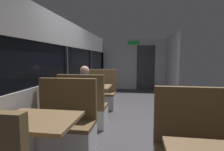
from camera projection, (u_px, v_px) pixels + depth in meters
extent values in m
cube|color=#423F44|center=(127.00, 121.00, 3.96)|extent=(3.30, 9.20, 0.02)
cube|color=#B2B2B7|center=(67.00, 98.00, 4.13)|extent=(0.08, 8.40, 0.95)
cube|color=#B2B2B7|center=(65.00, 33.00, 3.98)|extent=(0.08, 8.40, 0.60)
cube|color=black|center=(65.00, 62.00, 4.05)|extent=(0.03, 8.40, 0.75)
cube|color=#2D2D30|center=(66.00, 62.00, 4.04)|extent=(0.06, 0.08, 0.75)
cube|color=#2D2D30|center=(91.00, 61.00, 6.11)|extent=(0.06, 0.08, 0.75)
cube|color=#2D2D30|center=(103.00, 60.00, 8.18)|extent=(0.06, 0.08, 0.75)
cube|color=#B2B2B7|center=(133.00, 64.00, 7.98)|extent=(2.90, 0.08, 2.30)
cube|color=#333338|center=(146.00, 68.00, 7.86)|extent=(0.80, 0.04, 2.00)
cube|color=green|center=(134.00, 43.00, 7.83)|extent=(0.50, 0.03, 0.16)
cube|color=#B2B2B7|center=(171.00, 66.00, 6.58)|extent=(0.08, 2.40, 2.30)
cylinder|color=#9E9EA3|center=(38.00, 151.00, 2.00)|extent=(0.10, 0.10, 0.70)
cube|color=olive|center=(37.00, 120.00, 1.97)|extent=(0.90, 0.70, 0.04)
cube|color=silver|center=(63.00, 138.00, 2.67)|extent=(0.95, 0.50, 0.39)
cube|color=brown|center=(63.00, 124.00, 2.65)|extent=(0.95, 0.50, 0.06)
cube|color=brown|center=(68.00, 98.00, 2.82)|extent=(0.95, 0.08, 0.65)
cylinder|color=#9E9EA3|center=(92.00, 101.00, 4.33)|extent=(0.10, 0.10, 0.70)
cube|color=olive|center=(92.00, 87.00, 4.29)|extent=(0.90, 0.70, 0.04)
cube|color=silver|center=(84.00, 116.00, 3.70)|extent=(0.95, 0.50, 0.39)
cube|color=brown|center=(84.00, 106.00, 3.67)|extent=(0.95, 0.50, 0.06)
cube|color=brown|center=(80.00, 91.00, 3.43)|extent=(0.95, 0.08, 0.65)
cube|color=silver|center=(98.00, 101.00, 4.99)|extent=(0.95, 0.50, 0.39)
cube|color=brown|center=(98.00, 93.00, 4.97)|extent=(0.95, 0.50, 0.06)
cube|color=brown|center=(100.00, 80.00, 5.14)|extent=(0.95, 0.08, 0.65)
cube|color=brown|center=(197.00, 115.00, 1.96)|extent=(0.95, 0.08, 0.65)
cube|color=#26262D|center=(84.00, 115.00, 3.69)|extent=(0.30, 0.36, 0.45)
cube|color=#3F598C|center=(85.00, 90.00, 3.69)|extent=(0.34, 0.22, 0.60)
sphere|color=tan|center=(85.00, 71.00, 3.67)|extent=(0.20, 0.20, 0.20)
cylinder|color=#3F598C|center=(78.00, 87.00, 3.90)|extent=(0.07, 0.28, 0.07)
cylinder|color=#3F598C|center=(96.00, 88.00, 3.84)|extent=(0.07, 0.28, 0.07)
cylinder|color=#26598C|center=(91.00, 85.00, 4.12)|extent=(0.07, 0.07, 0.09)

